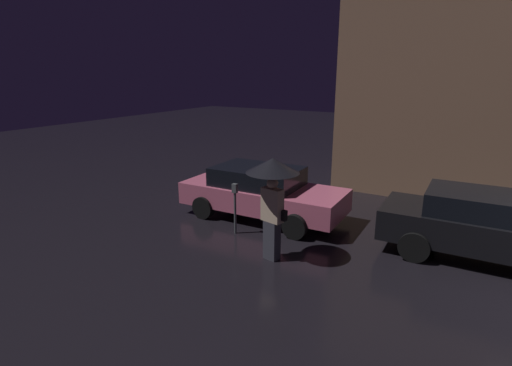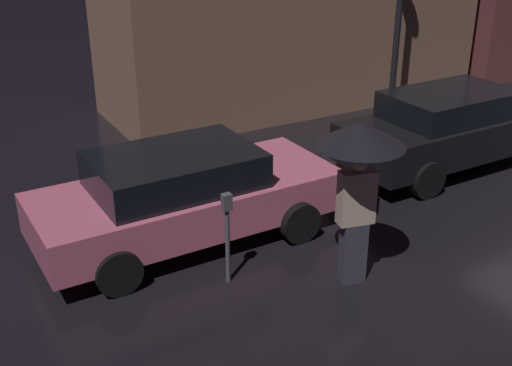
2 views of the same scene
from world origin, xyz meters
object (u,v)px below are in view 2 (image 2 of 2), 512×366
parked_car_black (452,127)px  pedestrian_with_umbrella (359,159)px  parked_car_pink (185,194)px  parking_meter (227,229)px

parked_car_black → pedestrian_with_umbrella: 4.68m
parked_car_pink → pedestrian_with_umbrella: pedestrian_with_umbrella is taller
pedestrian_with_umbrella → parking_meter: size_ratio=1.73×
parked_car_pink → parking_meter: size_ratio=3.49×
parked_car_black → pedestrian_with_umbrella: bearing=-151.6°
parked_car_black → parked_car_pink: bearing=-179.5°
parked_car_black → pedestrian_with_umbrella: (-3.98, -2.25, 0.97)m
parking_meter → parked_car_pink: bearing=90.4°
parked_car_black → parking_meter: size_ratio=3.50×
parked_car_pink → pedestrian_with_umbrella: bearing=-56.6°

